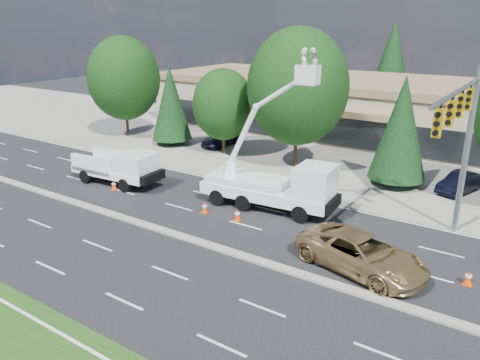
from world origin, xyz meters
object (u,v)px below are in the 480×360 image
Objects in this scene: bucket_truck at (279,178)px; minivan at (361,253)px; utility_pickup at (121,171)px; signal_mast at (464,131)px.

bucket_truck is 8.13m from minivan.
minivan is (18.47, -2.22, -0.16)m from utility_pickup.
bucket_truck is 1.57× the size of minivan.
signal_mast is at bearing -0.36° from bucket_truck.
utility_pickup is 1.06× the size of minivan.
signal_mast is 1.64× the size of minivan.
bucket_truck reaches higher than minivan.
minivan is at bearing -10.57° from utility_pickup.
utility_pickup is at bearing -175.06° from bucket_truck.
signal_mast is at bearing 3.82° from utility_pickup.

